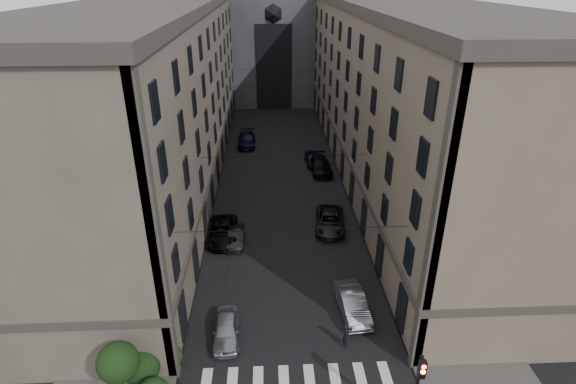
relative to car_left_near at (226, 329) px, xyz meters
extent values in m
cube|color=#383533|center=(-6.19, 26.90, -0.63)|extent=(7.00, 80.00, 0.15)
cube|color=#383533|center=(14.81, 26.90, -0.63)|extent=(7.00, 80.00, 0.15)
cube|color=#4F483C|center=(-9.19, 26.90, 8.30)|extent=(13.00, 60.00, 18.00)
cube|color=#38332D|center=(-9.19, 26.90, 17.70)|extent=(13.60, 60.60, 0.90)
cube|color=#38332D|center=(-9.19, 26.90, 3.50)|extent=(13.40, 60.30, 0.50)
cube|color=brown|center=(17.81, 26.90, 8.30)|extent=(13.00, 60.00, 18.00)
cube|color=#38332D|center=(17.81, 26.90, 17.70)|extent=(13.60, 60.60, 0.90)
cube|color=#38332D|center=(17.81, 26.90, 3.50)|extent=(13.40, 60.30, 0.50)
cube|color=#2D2D33|center=(4.31, 65.90, 14.30)|extent=(34.00, 22.00, 30.00)
cube|color=black|center=(4.31, 54.85, 6.30)|extent=(6.00, 0.30, 14.00)
cube|color=black|center=(9.91, -7.32, 3.90)|extent=(0.34, 0.30, 1.00)
cylinder|color=#FF0C07|center=(9.91, -7.48, 4.22)|extent=(0.22, 0.05, 0.22)
cylinder|color=orange|center=(9.91, -7.48, 3.90)|extent=(0.22, 0.05, 0.22)
cylinder|color=black|center=(9.91, -7.48, 3.58)|extent=(0.22, 0.05, 0.22)
sphere|color=black|center=(-4.49, -3.30, 0.45)|extent=(2.00, 2.00, 2.00)
sphere|color=black|center=(-3.09, -2.30, 0.15)|extent=(1.40, 1.40, 1.40)
cylinder|color=black|center=(-5.19, -4.60, 0.65)|extent=(0.16, 0.16, 2.40)
sphere|color=black|center=(-5.19, -4.60, 2.25)|extent=(2.20, 2.20, 2.20)
cylinder|color=black|center=(4.31, 0.90, 6.80)|extent=(14.00, 0.03, 0.03)
cylinder|color=black|center=(4.31, 12.90, 6.80)|extent=(14.00, 0.03, 0.03)
cylinder|color=black|center=(4.31, 25.90, 6.80)|extent=(14.00, 0.03, 0.03)
cylinder|color=black|center=(4.31, 38.90, 6.80)|extent=(14.00, 0.03, 0.03)
cylinder|color=black|center=(4.31, 50.90, 6.80)|extent=(14.00, 0.03, 0.03)
cylinder|color=black|center=(3.01, 26.90, 6.40)|extent=(0.03, 60.00, 0.03)
cylinder|color=black|center=(5.61, 26.90, 6.40)|extent=(0.03, 60.00, 0.03)
imported|color=gray|center=(0.00, 0.00, 0.00)|extent=(1.78, 4.18, 1.41)
imported|color=black|center=(0.02, 11.36, -0.07)|extent=(1.37, 3.87, 1.27)
imported|color=black|center=(-1.18, 12.13, 0.06)|extent=(2.77, 5.60, 1.53)
imported|color=black|center=(0.11, 36.34, 0.11)|extent=(2.36, 5.66, 1.64)
imported|color=gray|center=(8.54, 2.00, 0.08)|extent=(2.08, 4.87, 1.56)
imported|color=black|center=(8.53, 13.55, 0.07)|extent=(3.23, 5.86, 1.55)
imported|color=black|center=(9.17, 26.69, 0.12)|extent=(2.48, 5.75, 1.65)
imported|color=black|center=(8.51, 29.09, 0.04)|extent=(1.98, 4.46, 1.49)
imported|color=black|center=(7.58, -1.10, 0.15)|extent=(0.45, 0.65, 1.71)
camera|label=1|loc=(2.88, -22.25, 20.58)|focal=28.00mm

